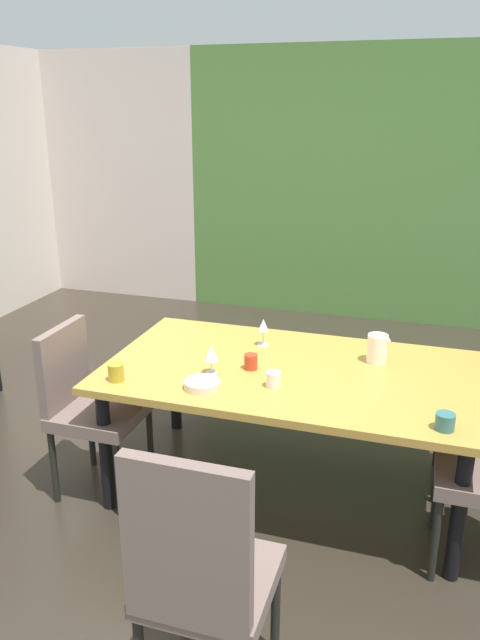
{
  "coord_description": "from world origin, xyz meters",
  "views": [
    {
      "loc": [
        1.28,
        -2.94,
        2.04
      ],
      "look_at": [
        0.25,
        0.29,
        0.85
      ],
      "focal_mm": 35.0,
      "sensor_mm": 36.0,
      "label": 1
    }
  ],
  "objects_px": {
    "chair_head_near": "(201,572)",
    "cup_corner": "(116,372)",
    "cup_rear": "(445,422)",
    "cup_west": "(251,362)",
    "dining_table": "(291,381)",
    "wine_glass_front": "(263,326)",
    "serving_bowl_south": "(202,384)",
    "pitcher_east": "(377,348)",
    "wine_glass_near_shelf": "(211,353)",
    "chair_left_near": "(87,400)",
    "cup_north": "(273,379)"
  },
  "relations": [
    {
      "from": "chair_head_near",
      "to": "cup_corner",
      "type": "relative_size",
      "value": 11.91
    },
    {
      "from": "cup_rear",
      "to": "cup_west",
      "type": "distance_m",
      "value": 1.03
    },
    {
      "from": "dining_table",
      "to": "wine_glass_front",
      "type": "bearing_deg",
      "value": 129.87
    },
    {
      "from": "wine_glass_front",
      "to": "cup_corner",
      "type": "xyz_separation_m",
      "value": [
        -0.57,
        -0.68,
        -0.07
      ]
    },
    {
      "from": "wine_glass_front",
      "to": "serving_bowl_south",
      "type": "relative_size",
      "value": 0.89
    },
    {
      "from": "cup_west",
      "to": "pitcher_east",
      "type": "height_order",
      "value": "pitcher_east"
    },
    {
      "from": "cup_west",
      "to": "pitcher_east",
      "type": "bearing_deg",
      "value": 25.19
    },
    {
      "from": "dining_table",
      "to": "wine_glass_near_shelf",
      "type": "distance_m",
      "value": 0.45
    },
    {
      "from": "dining_table",
      "to": "cup_rear",
      "type": "xyz_separation_m",
      "value": [
        0.76,
        -0.42,
        0.11
      ]
    },
    {
      "from": "wine_glass_near_shelf",
      "to": "wine_glass_front",
      "type": "bearing_deg",
      "value": 71.73
    },
    {
      "from": "serving_bowl_south",
      "to": "cup_corner",
      "type": "distance_m",
      "value": 0.44
    },
    {
      "from": "wine_glass_near_shelf",
      "to": "pitcher_east",
      "type": "distance_m",
      "value": 0.89
    },
    {
      "from": "chair_left_near",
      "to": "cup_rear",
      "type": "height_order",
      "value": "chair_left_near"
    },
    {
      "from": "cup_north",
      "to": "cup_corner",
      "type": "bearing_deg",
      "value": -167.76
    },
    {
      "from": "chair_head_near",
      "to": "chair_left_near",
      "type": "distance_m",
      "value": 1.51
    },
    {
      "from": "pitcher_east",
      "to": "cup_north",
      "type": "bearing_deg",
      "value": -134.08
    },
    {
      "from": "wine_glass_front",
      "to": "cup_west",
      "type": "relative_size",
      "value": 1.97
    },
    {
      "from": "dining_table",
      "to": "wine_glass_near_shelf",
      "type": "height_order",
      "value": "wine_glass_near_shelf"
    },
    {
      "from": "cup_rear",
      "to": "cup_west",
      "type": "bearing_deg",
      "value": 159.6
    },
    {
      "from": "wine_glass_near_shelf",
      "to": "cup_north",
      "type": "relative_size",
      "value": 1.98
    },
    {
      "from": "cup_north",
      "to": "pitcher_east",
      "type": "bearing_deg",
      "value": 45.92
    },
    {
      "from": "wine_glass_near_shelf",
      "to": "serving_bowl_south",
      "type": "bearing_deg",
      "value": -84.43
    },
    {
      "from": "cup_north",
      "to": "wine_glass_near_shelf",
      "type": "bearing_deg",
      "value": 169.6
    },
    {
      "from": "chair_left_near",
      "to": "serving_bowl_south",
      "type": "height_order",
      "value": "chair_left_near"
    },
    {
      "from": "chair_left_near",
      "to": "wine_glass_front",
      "type": "height_order",
      "value": "chair_left_near"
    },
    {
      "from": "serving_bowl_south",
      "to": "dining_table",
      "type": "bearing_deg",
      "value": 44.64
    },
    {
      "from": "dining_table",
      "to": "chair_left_near",
      "type": "distance_m",
      "value": 1.1
    },
    {
      "from": "dining_table",
      "to": "cup_corner",
      "type": "bearing_deg",
      "value": -153.21
    },
    {
      "from": "chair_head_near",
      "to": "cup_corner",
      "type": "height_order",
      "value": "chair_head_near"
    },
    {
      "from": "wine_glass_front",
      "to": "cup_corner",
      "type": "distance_m",
      "value": 0.89
    },
    {
      "from": "chair_left_near",
      "to": "cup_west",
      "type": "height_order",
      "value": "chair_left_near"
    },
    {
      "from": "wine_glass_front",
      "to": "cup_rear",
      "type": "bearing_deg",
      "value": -35.12
    },
    {
      "from": "cup_rear",
      "to": "pitcher_east",
      "type": "bearing_deg",
      "value": 118.45
    },
    {
      "from": "cup_west",
      "to": "cup_north",
      "type": "distance_m",
      "value": 0.24
    },
    {
      "from": "chair_head_near",
      "to": "cup_corner",
      "type": "bearing_deg",
      "value": 130.17
    },
    {
      "from": "dining_table",
      "to": "wine_glass_front",
      "type": "height_order",
      "value": "wine_glass_front"
    },
    {
      "from": "chair_head_near",
      "to": "wine_glass_near_shelf",
      "type": "xyz_separation_m",
      "value": [
        -0.4,
        1.2,
        0.26
      ]
    },
    {
      "from": "dining_table",
      "to": "wine_glass_front",
      "type": "relative_size",
      "value": 12.15
    },
    {
      "from": "dining_table",
      "to": "serving_bowl_south",
      "type": "height_order",
      "value": "serving_bowl_south"
    },
    {
      "from": "cup_rear",
      "to": "pitcher_east",
      "type": "relative_size",
      "value": 0.54
    },
    {
      "from": "dining_table",
      "to": "cup_north",
      "type": "xyz_separation_m",
      "value": [
        -0.03,
        -0.24,
        0.11
      ]
    },
    {
      "from": "cup_rear",
      "to": "pitcher_east",
      "type": "xyz_separation_m",
      "value": [
        -0.35,
        0.65,
        0.04
      ]
    },
    {
      "from": "wine_glass_near_shelf",
      "to": "cup_rear",
      "type": "distance_m",
      "value": 1.17
    },
    {
      "from": "chair_head_near",
      "to": "wine_glass_front",
      "type": "bearing_deg",
      "value": 98.56
    },
    {
      "from": "serving_bowl_south",
      "to": "cup_west",
      "type": "bearing_deg",
      "value": 61.37
    },
    {
      "from": "chair_left_near",
      "to": "pitcher_east",
      "type": "height_order",
      "value": "chair_left_near"
    },
    {
      "from": "chair_head_near",
      "to": "cup_rear",
      "type": "bearing_deg",
      "value": 51.85
    },
    {
      "from": "cup_west",
      "to": "pitcher_east",
      "type": "relative_size",
      "value": 0.52
    },
    {
      "from": "wine_glass_near_shelf",
      "to": "cup_north",
      "type": "height_order",
      "value": "wine_glass_near_shelf"
    },
    {
      "from": "chair_head_near",
      "to": "pitcher_east",
      "type": "height_order",
      "value": "chair_head_near"
    }
  ]
}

